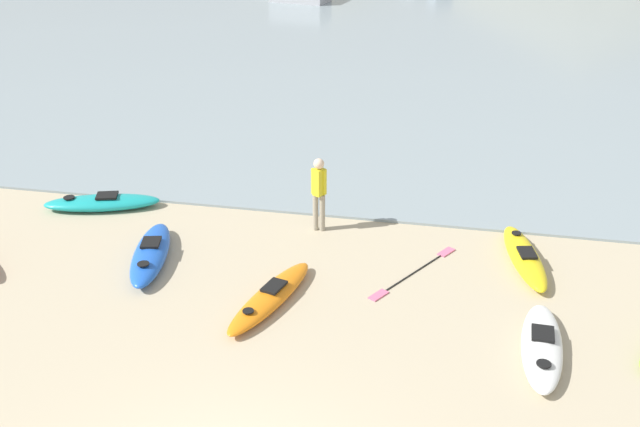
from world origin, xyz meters
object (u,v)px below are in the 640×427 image
kayak_on_sand_1 (542,346)px  kayak_on_sand_4 (102,203)px  kayak_on_sand_0 (524,257)px  kayak_on_sand_2 (151,254)px  person_near_waterline (319,190)px  kayak_on_sand_6 (270,297)px  loose_paddle (414,272)px

kayak_on_sand_1 → kayak_on_sand_4: bearing=158.7°
kayak_on_sand_0 → kayak_on_sand_1: (0.15, -3.13, -0.01)m
kayak_on_sand_1 → kayak_on_sand_4: (-9.96, 3.88, 0.01)m
kayak_on_sand_2 → person_near_waterline: size_ratio=1.62×
kayak_on_sand_1 → kayak_on_sand_0: bearing=92.8°
kayak_on_sand_4 → kayak_on_sand_6: size_ratio=0.97×
kayak_on_sand_4 → person_near_waterline: size_ratio=1.63×
kayak_on_sand_4 → kayak_on_sand_6: bearing=-32.9°
person_near_waterline → kayak_on_sand_4: bearing=179.3°
person_near_waterline → loose_paddle: size_ratio=0.70×
kayak_on_sand_1 → kayak_on_sand_2: 7.98m
kayak_on_sand_1 → kayak_on_sand_4: size_ratio=0.94×
loose_paddle → person_near_waterline: bearing=146.3°
person_near_waterline → loose_paddle: (2.29, -1.53, -0.98)m
kayak_on_sand_0 → person_near_waterline: (-4.49, 0.69, 0.83)m
kayak_on_sand_0 → kayak_on_sand_4: bearing=175.6°
kayak_on_sand_2 → kayak_on_sand_4: 3.07m
kayak_on_sand_2 → loose_paddle: bearing=6.2°
person_near_waterline → kayak_on_sand_2: bearing=-146.1°
kayak_on_sand_6 → person_near_waterline: bearing=84.8°
kayak_on_sand_2 → kayak_on_sand_1: bearing=-12.3°
kayak_on_sand_0 → kayak_on_sand_1: bearing=-87.2°
kayak_on_sand_2 → person_near_waterline: 3.88m
kayak_on_sand_0 → kayak_on_sand_4: size_ratio=1.00×
kayak_on_sand_4 → loose_paddle: (7.60, -1.59, -0.15)m
kayak_on_sand_0 → kayak_on_sand_2: kayak_on_sand_2 is taller
loose_paddle → kayak_on_sand_6: bearing=-147.2°
kayak_on_sand_4 → kayak_on_sand_6: (5.02, -3.25, -0.02)m
kayak_on_sand_0 → kayak_on_sand_2: bearing=-169.4°
kayak_on_sand_0 → kayak_on_sand_6: size_ratio=0.97×
kayak_on_sand_2 → loose_paddle: (5.44, 0.59, -0.16)m
kayak_on_sand_1 → loose_paddle: (-2.36, 2.29, -0.14)m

